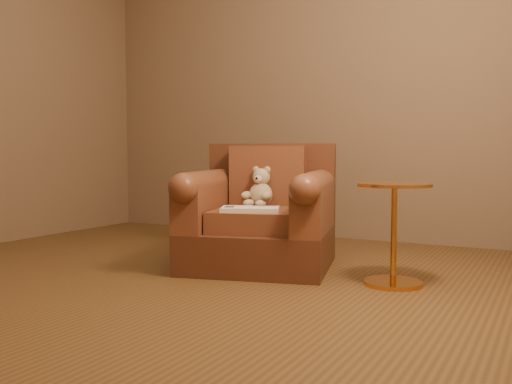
% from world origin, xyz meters
% --- Properties ---
extents(floor, '(4.00, 4.00, 0.00)m').
position_xyz_m(floor, '(0.00, 0.00, 0.00)').
color(floor, brown).
rests_on(floor, ground).
extents(armchair, '(1.08, 1.05, 0.81)m').
position_xyz_m(armchair, '(0.35, 0.58, 0.31)').
color(armchair, '#522C1B').
rests_on(armchair, floor).
extents(teddy_bear, '(0.20, 0.22, 0.28)m').
position_xyz_m(teddy_bear, '(0.31, 0.64, 0.49)').
color(teddy_bear, tan).
rests_on(teddy_bear, armchair).
extents(guidebook, '(0.41, 0.34, 0.03)m').
position_xyz_m(guidebook, '(0.40, 0.34, 0.40)').
color(guidebook, beige).
rests_on(guidebook, armchair).
extents(side_table, '(0.41, 0.41, 0.58)m').
position_xyz_m(side_table, '(1.25, 0.45, 0.31)').
color(side_table, gold).
rests_on(side_table, floor).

